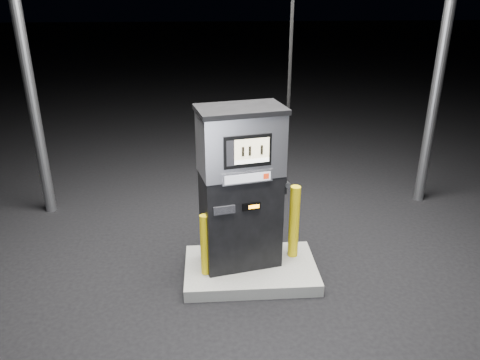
{
  "coord_description": "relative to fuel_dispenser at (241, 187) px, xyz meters",
  "views": [
    {
      "loc": [
        -0.47,
        -4.85,
        3.35
      ],
      "look_at": [
        -0.13,
        0.0,
        1.28
      ],
      "focal_mm": 35.0,
      "sensor_mm": 36.0,
      "label": 1
    }
  ],
  "objects": [
    {
      "name": "pump_island",
      "position": [
        0.11,
        -0.1,
        -1.08
      ],
      "size": [
        1.6,
        1.0,
        0.15
      ],
      "primitive_type": "cube",
      "color": "#62635E",
      "rests_on": "ground"
    },
    {
      "name": "bollard_left",
      "position": [
        -0.44,
        -0.23,
        -0.62
      ],
      "size": [
        0.14,
        0.14,
        0.77
      ],
      "primitive_type": "cylinder",
      "rotation": [
        0.0,
        0.0,
        -0.43
      ],
      "color": "#DDBF0C",
      "rests_on": "pump_island"
    },
    {
      "name": "bollard_right",
      "position": [
        0.66,
        0.09,
        -0.53
      ],
      "size": [
        0.14,
        0.14,
        0.95
      ],
      "primitive_type": "cylinder",
      "rotation": [
        0.0,
        0.0,
        -0.15
      ],
      "color": "#DDBF0C",
      "rests_on": "pump_island"
    },
    {
      "name": "fuel_dispenser",
      "position": [
        0.0,
        0.0,
        0.0
      ],
      "size": [
        1.12,
        0.76,
        4.05
      ],
      "rotation": [
        0.0,
        0.0,
        0.21
      ],
      "color": "black",
      "rests_on": "pump_island"
    },
    {
      "name": "ground",
      "position": [
        0.11,
        -0.1,
        -1.15
      ],
      "size": [
        80.0,
        80.0,
        0.0
      ],
      "primitive_type": "plane",
      "color": "black",
      "rests_on": "ground"
    }
  ]
}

